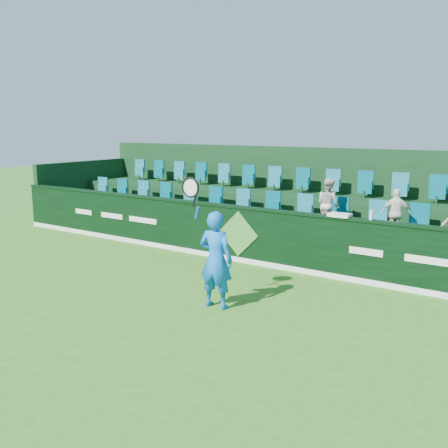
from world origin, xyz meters
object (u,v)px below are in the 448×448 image
Objects in this scene: tennis_player at (216,259)px; drinks_bottle at (371,215)px; spectator_middle at (396,213)px; towel at (340,215)px; spectator_left at (328,204)px.

tennis_player reaches higher than drinks_bottle.
tennis_player is 4.53m from spectator_middle.
towel is 0.67m from drinks_bottle.
spectator_left is 1.59m from spectator_middle.
towel is at bearing 180.00° from drinks_bottle.
spectator_middle is 2.37× the size of towel.
drinks_bottle reaches higher than towel.
tennis_player is 5.24× the size of towel.
drinks_bottle is (1.39, -1.12, 0.04)m from spectator_left.
tennis_player is at bearing 45.63° from spectator_middle.
drinks_bottle is (-0.19, -1.12, 0.11)m from spectator_middle.
tennis_player is 1.96× the size of spectator_left.
spectator_middle reaches higher than drinks_bottle.
spectator_left reaches higher than towel.
towel is (1.17, 2.90, 0.48)m from tennis_player.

